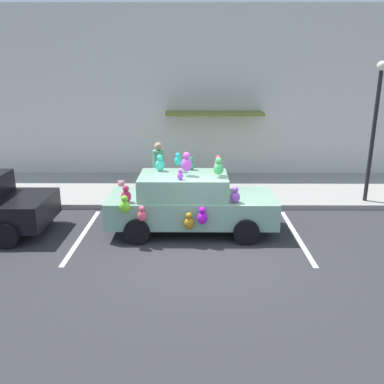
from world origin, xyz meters
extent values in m
plane|color=#2D2D30|center=(0.00, 0.00, 0.00)|extent=(60.00, 60.00, 0.00)
cube|color=gray|center=(0.00, 5.00, 0.07)|extent=(24.00, 4.00, 0.15)
cube|color=beige|center=(0.00, 7.15, 3.20)|extent=(24.00, 0.30, 6.40)
cube|color=olive|center=(0.51, 6.60, 2.55)|extent=(3.60, 1.10, 0.12)
cube|color=silver|center=(2.42, 1.00, 0.00)|extent=(0.12, 3.60, 0.01)
cube|color=silver|center=(-3.12, 1.00, 0.00)|extent=(0.12, 3.60, 0.01)
cube|color=#7AA389|center=(-0.29, 1.30, 0.64)|extent=(4.32, 1.66, 0.68)
cube|color=#7AA389|center=(-0.50, 1.30, 1.26)|extent=(2.25, 1.46, 0.56)
cylinder|color=black|center=(1.05, 2.13, 0.32)|extent=(0.64, 0.22, 0.64)
cylinder|color=black|center=(1.05, 0.47, 0.32)|extent=(0.64, 0.22, 0.64)
cylinder|color=black|center=(-1.63, 2.13, 0.32)|extent=(0.64, 0.22, 0.64)
cylinder|color=black|center=(-1.63, 0.47, 0.32)|extent=(0.64, 0.22, 0.64)
ellipsoid|color=#AB15CD|center=(-0.03, 0.37, 0.71)|extent=(0.25, 0.20, 0.29)
sphere|color=#AB15CD|center=(-0.03, 0.37, 0.91)|extent=(0.16, 0.16, 0.16)
ellipsoid|color=#B152E1|center=(-0.57, 0.80, 1.64)|extent=(0.16, 0.13, 0.19)
sphere|color=#B152E1|center=(-0.57, 0.80, 1.77)|extent=(0.10, 0.10, 0.10)
ellipsoid|color=#7DC053|center=(0.57, 1.84, 1.10)|extent=(0.20, 0.16, 0.23)
sphere|color=#7DC053|center=(0.57, 1.84, 1.26)|extent=(0.12, 0.12, 0.12)
ellipsoid|color=#79DA2D|center=(-1.87, 0.37, 0.99)|extent=(0.25, 0.20, 0.30)
sphere|color=#79DA2D|center=(-1.87, 0.37, 1.20)|extent=(0.16, 0.16, 0.16)
ellipsoid|color=#D53847|center=(0.38, 1.25, 1.82)|extent=(0.21, 0.17, 0.24)
sphere|color=#D53847|center=(0.38, 1.25, 1.99)|extent=(0.13, 0.13, 0.13)
ellipsoid|color=#358D57|center=(-0.31, 1.83, 1.67)|extent=(0.20, 0.16, 0.24)
sphere|color=#358D57|center=(-0.31, 1.83, 1.83)|extent=(0.13, 0.13, 0.13)
ellipsoid|color=#25C1B2|center=(-0.65, 1.63, 1.83)|extent=(0.20, 0.16, 0.23)
sphere|color=#25C1B2|center=(-0.65, 1.63, 1.99)|extent=(0.12, 0.12, 0.12)
ellipsoid|color=#4BAF91|center=(-1.56, 1.36, 1.14)|extent=(0.27, 0.22, 0.31)
sphere|color=#4BAF91|center=(-1.56, 1.36, 1.36)|extent=(0.17, 0.17, 0.17)
ellipsoid|color=#9F4EC5|center=(0.78, 0.73, 1.13)|extent=(0.24, 0.20, 0.28)
sphere|color=#9F4EC5|center=(0.78, 0.73, 1.32)|extent=(0.15, 0.15, 0.15)
ellipsoid|color=#40B25E|center=(0.37, 1.03, 1.77)|extent=(0.25, 0.21, 0.30)
sphere|color=#40B25E|center=(0.37, 1.03, 1.97)|extent=(0.16, 0.16, 0.16)
ellipsoid|color=#E04F63|center=(-1.48, 0.38, 0.76)|extent=(0.22, 0.18, 0.26)
sphere|color=#E04F63|center=(-1.48, 0.38, 0.94)|extent=(0.14, 0.14, 0.14)
ellipsoid|color=#39D5B8|center=(-1.13, 1.69, 1.70)|extent=(0.25, 0.20, 0.29)
sphere|color=#39D5B8|center=(-1.13, 1.69, 1.90)|extent=(0.16, 0.16, 0.16)
ellipsoid|color=#BF2653|center=(-1.90, 0.74, 1.13)|extent=(0.25, 0.21, 0.30)
sphere|color=#BF2653|center=(-1.90, 0.74, 1.34)|extent=(0.16, 0.16, 0.16)
ellipsoid|color=#A87516|center=(-0.35, 0.37, 0.57)|extent=(0.25, 0.20, 0.29)
sphere|color=#A87516|center=(-0.35, 0.37, 0.77)|extent=(0.16, 0.16, 0.16)
ellipsoid|color=#B246BC|center=(-0.42, 1.19, 1.83)|extent=(0.28, 0.23, 0.34)
sphere|color=#B246BC|center=(-0.42, 1.19, 2.06)|extent=(0.18, 0.18, 0.18)
cylinder|color=black|center=(-4.72, 2.04, 0.32)|extent=(0.64, 0.22, 0.64)
cylinder|color=black|center=(-4.72, 0.21, 0.32)|extent=(0.64, 0.22, 0.64)
ellipsoid|color=pink|center=(-2.56, 3.73, 0.34)|extent=(0.31, 0.26, 0.38)
sphere|color=pink|center=(-2.56, 3.73, 0.61)|extent=(0.22, 0.22, 0.22)
sphere|color=pink|center=(-2.64, 3.73, 0.69)|extent=(0.09, 0.09, 0.09)
sphere|color=pink|center=(-2.48, 3.73, 0.69)|extent=(0.09, 0.09, 0.09)
cylinder|color=black|center=(5.16, 3.50, 2.11)|extent=(0.12, 0.12, 3.93)
sphere|color=#EAEACC|center=(5.16, 3.50, 4.22)|extent=(0.28, 0.28, 0.28)
cylinder|color=#58AE7F|center=(-1.40, 4.27, 0.87)|extent=(0.38, 0.38, 1.44)
sphere|color=tan|center=(-1.40, 4.27, 1.72)|extent=(0.26, 0.26, 0.26)
camera|label=1|loc=(-0.22, -8.78, 4.14)|focal=38.16mm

